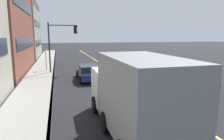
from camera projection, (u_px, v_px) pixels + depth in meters
ground at (125, 79)px, 19.44m from camera, size 200.00×200.00×0.00m
sidewalk_slab at (37, 84)px, 17.35m from camera, size 80.00×2.82×0.15m
curb_edge at (53, 83)px, 17.69m from camera, size 80.00×0.16×0.15m
lane_stripe_center at (125, 79)px, 19.44m from camera, size 80.00×0.16×0.01m
building_glass_right at (5, 4)px, 36.98m from camera, size 14.06×10.87×19.67m
car_navy at (89, 72)px, 19.09m from camera, size 4.67×2.07×1.43m
car_black at (189, 80)px, 15.57m from camera, size 4.29×2.10×1.50m
truck_gray at (135, 94)px, 8.37m from camera, size 7.01×2.58×3.40m
traffic_light_mast at (60, 39)px, 22.12m from camera, size 0.28×3.19×5.56m
street_sign_post at (46, 57)px, 23.46m from camera, size 0.60×0.08×2.83m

